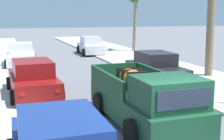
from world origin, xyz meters
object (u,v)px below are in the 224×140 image
Objects in this scene: pickup_truck at (145,100)px; car_left_mid at (91,46)px; car_right_far at (156,68)px; car_right_mid at (33,80)px; car_right_near at (21,55)px.

car_left_mid is (3.14, 18.03, -0.10)m from pickup_truck.
car_right_mid is at bearing -171.74° from car_right_far.
car_left_mid is 12.37m from car_right_far.
pickup_truck is 1.21× the size of car_left_mid.
car_right_mid and car_right_far have the same top height.
car_left_mid is 14.60m from car_right_mid.
car_right_near is (-3.00, 13.45, -0.10)m from pickup_truck.
pickup_truck reaches higher than car_right_far.
pickup_truck is 13.79m from car_right_near.
car_right_mid is at bearing -114.64° from car_left_mid.
car_left_mid is at bearing 80.13° from pickup_truck.
car_right_far is at bearing -89.56° from car_left_mid.
pickup_truck is 1.21× the size of car_right_mid.
car_right_near is 7.66m from car_left_mid.
car_right_far is (6.23, -7.79, 0.00)m from car_right_near.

